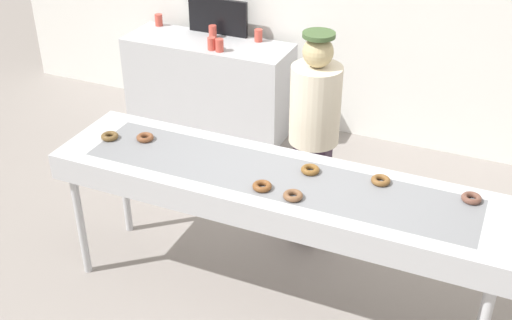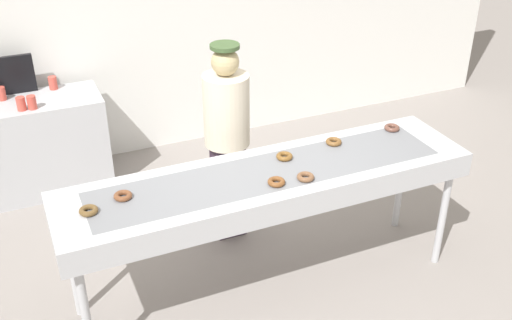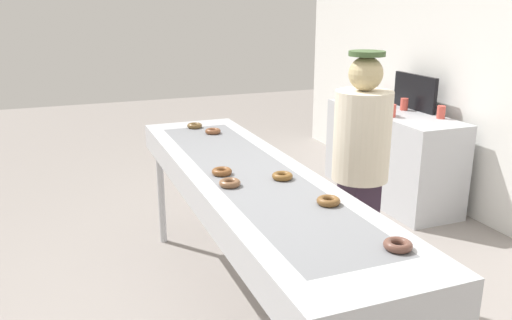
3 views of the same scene
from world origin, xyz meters
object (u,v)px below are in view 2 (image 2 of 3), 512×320
Objects in this scene: worker_baker at (227,132)px; fryer_conveyor at (269,183)px; chocolate_donut_5 at (334,142)px; chocolate_donut_1 at (276,182)px; chocolate_donut_3 at (392,128)px; chocolate_donut_4 at (89,211)px; paper_cup_4 at (21,104)px; chocolate_donut_0 at (306,177)px; paper_cup_0 at (53,83)px; chocolate_donut_2 at (123,196)px; prep_counter at (14,150)px; paper_cup_3 at (1,94)px; chocolate_donut_6 at (284,156)px; paper_cup_1 at (32,102)px.

fryer_conveyor is at bearing 94.91° from worker_baker.
chocolate_donut_1 is at bearing -151.38° from chocolate_donut_5.
chocolate_donut_3 is 2.33m from chocolate_donut_4.
paper_cup_4 is (-1.42, 1.94, 0.06)m from fryer_conveyor.
worker_baker reaches higher than chocolate_donut_0.
worker_baker is 13.93× the size of paper_cup_0.
paper_cup_0 is (-1.10, 1.56, 0.01)m from worker_baker.
chocolate_donut_2 is 1.18m from worker_baker.
chocolate_donut_0 reaches higher than paper_cup_0.
prep_counter is 0.52m from paper_cup_3.
worker_baker is (1.19, 0.76, -0.06)m from chocolate_donut_4.
paper_cup_0 is at bearing 115.66° from fryer_conveyor.
paper_cup_0 is (-1.71, 2.13, -0.05)m from chocolate_donut_5.
fryer_conveyor is 2.66m from prep_counter.
chocolate_donut_6 is (1.37, 0.13, 0.00)m from chocolate_donut_4.
paper_cup_1 is (-1.31, 2.09, -0.05)m from chocolate_donut_1.
chocolate_donut_2 is 1.15m from chocolate_donut_6.
chocolate_donut_5 reaches higher than paper_cup_3.
fryer_conveyor is 2.73m from paper_cup_3.
prep_counter is at bearing -37.24° from worker_baker.
paper_cup_4 is at bearing 123.71° from chocolate_donut_1.
worker_baker reaches higher than paper_cup_1.
chocolate_donut_6 is 0.07× the size of prep_counter.
chocolate_donut_3 is at bearing 3.48° from chocolate_donut_2.
paper_cup_4 is (-0.22, 1.94, -0.05)m from chocolate_donut_4.
fryer_conveyor is 24.24× the size of paper_cup_4.
paper_cup_0 is at bearing 117.41° from chocolate_donut_0.
chocolate_donut_0 is at bearing -54.23° from paper_cup_3.
chocolate_donut_4 is (-1.18, 0.15, 0.00)m from chocolate_donut_1.
paper_cup_1 is at bearing 137.96° from chocolate_donut_5.
worker_baker reaches higher than paper_cup_4.
chocolate_donut_0 is at bearing -5.87° from chocolate_donut_1.
paper_cup_1 reaches higher than prep_counter.
chocolate_donut_5 and chocolate_donut_6 have the same top height.
worker_baker is (-0.19, 0.93, -0.06)m from chocolate_donut_0.
chocolate_donut_1 and chocolate_donut_4 have the same top height.
prep_counter is at bearing 99.64° from chocolate_donut_4.
prep_counter is at bearing 126.37° from fryer_conveyor.
fryer_conveyor is 24.76× the size of chocolate_donut_1.
chocolate_donut_1 and chocolate_donut_5 have the same top height.
chocolate_donut_6 is at bearing 110.93° from worker_baker.
chocolate_donut_4 is 0.98× the size of paper_cup_3.
paper_cup_0 is (-0.14, 2.24, -0.05)m from chocolate_donut_2.
chocolate_donut_6 is at bearing -175.48° from chocolate_donut_3.
chocolate_donut_0 is 2.60m from paper_cup_1.
worker_baker reaches higher than paper_cup_0.
paper_cup_3 is (-2.69, 2.03, -0.05)m from chocolate_donut_3.
chocolate_donut_2 is 0.24m from chocolate_donut_4.
paper_cup_0 is (-1.29, 2.18, -0.05)m from chocolate_donut_6.
chocolate_donut_4 reaches higher than paper_cup_4.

